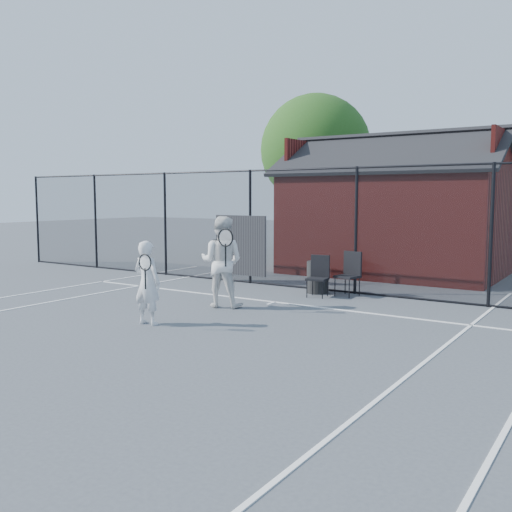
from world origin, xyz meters
The scene contains 10 objects.
ground centered at (0.00, 0.00, 0.00)m, with size 80.00×80.00×0.00m, color #494D53.
court_lines centered at (0.00, -1.32, 0.01)m, with size 11.02×18.00×0.01m.
fence centered at (-0.30, 5.00, 1.45)m, with size 22.04×3.00×3.00m.
clubhouse centered at (0.50, 9.00, 1.61)m, with size 6.50×4.36×4.19m.
tree_left centered at (-4.50, 13.50, 4.19)m, with size 4.48×4.48×6.44m.
player_front centered at (-0.80, -0.11, 0.76)m, with size 0.69×0.52×1.52m.
player_back centered at (-0.68, 1.98, 0.95)m, with size 1.11×0.97×1.89m.
chair_left centered at (0.98, 4.60, 0.50)m, with size 0.48×0.50×1.01m, color black.
chair_right centered at (0.46, 4.10, 0.47)m, with size 0.45×0.47×0.93m, color black.
waste_bin centered at (0.21, 4.60, 0.38)m, with size 0.52×0.52×0.76m, color black.
Camera 1 is at (6.39, -7.48, 2.30)m, focal length 40.00 mm.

